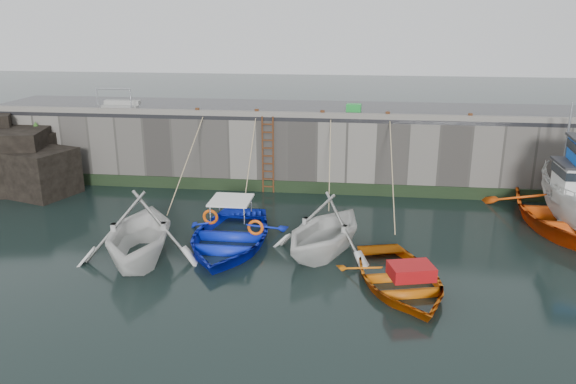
# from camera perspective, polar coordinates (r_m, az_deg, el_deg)

# --- Properties ---
(ground) EXTENTS (120.00, 120.00, 0.00)m
(ground) POSITION_cam_1_polar(r_m,az_deg,el_deg) (14.29, -0.35, -12.20)
(ground) COLOR black
(ground) RESTS_ON ground
(quay_back) EXTENTS (30.00, 5.00, 3.00)m
(quay_back) POSITION_cam_1_polar(r_m,az_deg,el_deg) (25.49, 3.33, 4.77)
(quay_back) COLOR slate
(quay_back) RESTS_ON ground
(road_back) EXTENTS (30.00, 5.00, 0.16)m
(road_back) POSITION_cam_1_polar(r_m,az_deg,el_deg) (25.19, 3.40, 8.28)
(road_back) COLOR black
(road_back) RESTS_ON quay_back
(kerb_back) EXTENTS (30.00, 0.30, 0.20)m
(kerb_back) POSITION_cam_1_polar(r_m,az_deg,el_deg) (22.85, 3.00, 7.81)
(kerb_back) COLOR slate
(kerb_back) RESTS_ON road_back
(algae_back) EXTENTS (30.00, 0.08, 0.50)m
(algae_back) POSITION_cam_1_polar(r_m,az_deg,el_deg) (23.35, 2.85, 0.43)
(algae_back) COLOR black
(algae_back) RESTS_ON ground
(rock_outcrop) EXTENTS (5.85, 4.24, 3.41)m
(rock_outcrop) POSITION_cam_1_polar(r_m,az_deg,el_deg) (26.55, -26.34, 2.96)
(rock_outcrop) COLOR black
(rock_outcrop) RESTS_ON ground
(ladder) EXTENTS (0.51, 0.08, 3.20)m
(ladder) POSITION_cam_1_polar(r_m,az_deg,el_deg) (23.18, -2.06, 3.75)
(ladder) COLOR #3F1E0F
(ladder) RESTS_ON ground
(boat_near_white) EXTENTS (4.69, 5.18, 2.39)m
(boat_near_white) POSITION_cam_1_polar(r_m,az_deg,el_deg) (17.81, -14.71, -6.56)
(boat_near_white) COLOR silver
(boat_near_white) RESTS_ON ground
(boat_near_white_rope) EXTENTS (0.04, 5.45, 3.10)m
(boat_near_white_rope) POSITION_cam_1_polar(r_m,az_deg,el_deg) (22.09, -10.12, -1.51)
(boat_near_white_rope) COLOR tan
(boat_near_white_rope) RESTS_ON ground
(boat_near_blue) EXTENTS (3.70, 5.18, 1.07)m
(boat_near_blue) POSITION_cam_1_polar(r_m,az_deg,el_deg) (18.35, -6.03, -5.32)
(boat_near_blue) COLOR #0D23CB
(boat_near_blue) RESTS_ON ground
(boat_near_blue_rope) EXTENTS (0.04, 4.25, 3.10)m
(boat_near_blue_rope) POSITION_cam_1_polar(r_m,az_deg,el_deg) (22.18, -3.61, -1.19)
(boat_near_blue_rope) COLOR tan
(boat_near_blue_rope) RESTS_ON ground
(boat_near_blacktrim) EXTENTS (4.96, 5.26, 2.19)m
(boat_near_blacktrim) POSITION_cam_1_polar(r_m,az_deg,el_deg) (17.70, 3.67, -6.14)
(boat_near_blacktrim) COLOR silver
(boat_near_blacktrim) RESTS_ON ground
(boat_near_blacktrim_rope) EXTENTS (0.04, 4.45, 3.10)m
(boat_near_blacktrim_rope) POSITION_cam_1_polar(r_m,az_deg,el_deg) (21.71, 4.40, -1.62)
(boat_near_blacktrim_rope) COLOR tan
(boat_near_blacktrim_rope) RESTS_ON ground
(boat_near_navy) EXTENTS (4.25, 5.15, 0.93)m
(boat_near_navy) POSITION_cam_1_polar(r_m,az_deg,el_deg) (15.93, 11.23, -9.26)
(boat_near_navy) COLOR #D6630B
(boat_near_navy) RESTS_ON ground
(boat_near_navy_rope) EXTENTS (0.04, 6.17, 3.10)m
(boat_near_navy_rope) POSITION_cam_1_polar(r_m,az_deg,el_deg) (20.80, 10.32, -2.73)
(boat_near_navy_rope) COLOR tan
(boat_near_navy_rope) RESTS_ON ground
(boat_far_orange) EXTENTS (5.31, 7.34, 4.50)m
(boat_far_orange) POSITION_cam_1_polar(r_m,az_deg,el_deg) (22.08, 26.61, -1.83)
(boat_far_orange) COLOR #E64B0C
(boat_far_orange) RESTS_ON ground
(fish_crate) EXTENTS (0.66, 0.47, 0.32)m
(fish_crate) POSITION_cam_1_polar(r_m,az_deg,el_deg) (24.48, 6.70, 8.50)
(fish_crate) COLOR green
(fish_crate) RESTS_ON road_back
(railing) EXTENTS (1.60, 1.05, 1.00)m
(railing) POSITION_cam_1_polar(r_m,az_deg,el_deg) (26.02, -16.62, 8.52)
(railing) COLOR #A5A8AD
(railing) RESTS_ON road_back
(bollard_a) EXTENTS (0.18, 0.18, 0.28)m
(bollard_a) POSITION_cam_1_polar(r_m,az_deg,el_deg) (23.82, -9.19, 8.10)
(bollard_a) COLOR #3F1E0F
(bollard_a) RESTS_ON road_back
(bollard_b) EXTENTS (0.18, 0.18, 0.28)m
(bollard_b) POSITION_cam_1_polar(r_m,az_deg,el_deg) (23.25, -3.20, 8.07)
(bollard_b) COLOR #3F1E0F
(bollard_b) RESTS_ON road_back
(bollard_c) EXTENTS (0.18, 0.18, 0.28)m
(bollard_c) POSITION_cam_1_polar(r_m,az_deg,el_deg) (22.92, 3.52, 7.93)
(bollard_c) COLOR #3F1E0F
(bollard_c) RESTS_ON road_back
(bollard_d) EXTENTS (0.18, 0.18, 0.28)m
(bollard_d) POSITION_cam_1_polar(r_m,az_deg,el_deg) (22.91, 10.08, 7.69)
(bollard_d) COLOR #3F1E0F
(bollard_d) RESTS_ON road_back
(bollard_e) EXTENTS (0.18, 0.18, 0.28)m
(bollard_e) POSITION_cam_1_polar(r_m,az_deg,el_deg) (23.29, 18.02, 7.27)
(bollard_e) COLOR #3F1E0F
(bollard_e) RESTS_ON road_back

